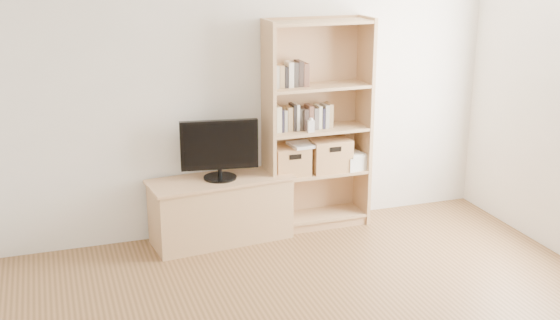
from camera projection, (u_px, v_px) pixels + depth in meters
name	position (u px, v px, depth m)	size (l,w,h in m)	color
back_wall	(253.00, 88.00, 6.17)	(4.50, 0.02, 2.60)	white
tv_stand	(221.00, 211.00, 6.15)	(1.20, 0.45, 0.55)	#A67D55
bookshelf	(317.00, 126.00, 6.28)	(0.95, 0.34, 1.91)	#A67D55
television	(219.00, 149.00, 5.98)	(0.66, 0.05, 0.52)	black
books_row_mid	(317.00, 115.00, 6.27)	(0.84, 0.16, 0.23)	#574F4B
books_row_upper	(295.00, 75.00, 6.10)	(0.37, 0.14, 0.19)	#574F4B
baby_monitor	(311.00, 126.00, 6.14)	(0.06, 0.04, 0.11)	white
basket_left	(291.00, 160.00, 6.28)	(0.31, 0.26, 0.26)	#B57952
basket_right	(329.00, 154.00, 6.40)	(0.36, 0.30, 0.30)	#B57952
laptop	(308.00, 144.00, 6.28)	(0.34, 0.24, 0.03)	silver
magazine_stack	(350.00, 161.00, 6.49)	(0.20, 0.28, 0.13)	beige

